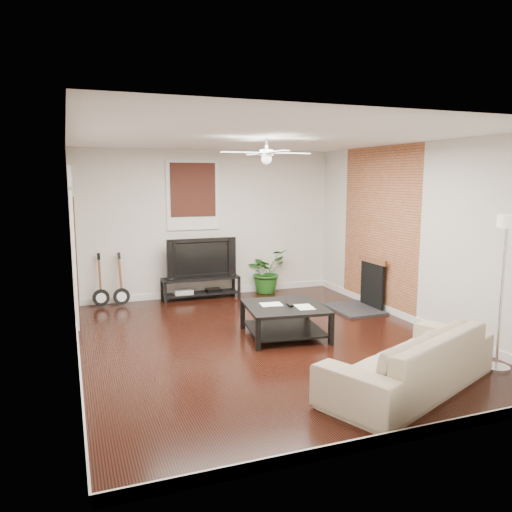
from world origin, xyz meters
The scene contains 14 objects.
room centered at (0.00, 0.00, 1.40)m, with size 5.01×6.01×2.81m.
brick_accent centered at (2.49, 1.00, 1.40)m, with size 0.02×2.20×2.80m, color #9F5933.
fireplace centered at (2.20, 1.00, 0.46)m, with size 0.80×1.10×0.92m, color black.
window_back centered at (-0.30, 2.97, 1.95)m, with size 1.00×0.06×1.30m, color black.
door_left centered at (-2.46, 1.90, 1.25)m, with size 0.08×1.00×2.50m, color white.
tv_stand centered at (-0.23, 2.78, 0.21)m, with size 1.47×0.39×0.41m, color black.
tv centered at (-0.23, 2.80, 0.79)m, with size 1.31×0.17×0.76m, color black.
coffee_table centered at (0.33, 0.09, 0.23)m, with size 1.10×1.10×0.46m, color black.
sofa centered at (0.85, -2.06, 0.33)m, with size 2.29×0.89×0.67m, color tan.
floor_lamp centered at (2.20, -1.96, 0.93)m, with size 0.31×0.31×1.87m, color white, non-canonical shape.
potted_plant centered at (1.13, 2.82, 0.44)m, with size 0.78×0.68×0.87m, color #215E1B.
guitar_left centered at (-2.05, 2.75, 0.48)m, with size 0.30×0.21×0.96m, color black, non-canonical shape.
guitar_right centered at (-1.70, 2.72, 0.48)m, with size 0.30×0.21×0.96m, color black, non-canonical shape.
ceiling_fan centered at (0.00, 0.00, 2.60)m, with size 1.24×1.24×0.32m, color white, non-canonical shape.
Camera 1 is at (-2.54, -6.35, 2.27)m, focal length 35.33 mm.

